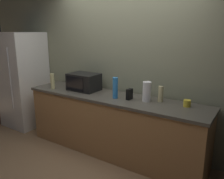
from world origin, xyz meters
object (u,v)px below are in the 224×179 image
object	(u,v)px
bottle_spray_cleaner	(115,88)
paper_towel_roll	(147,92)
cordless_phone	(129,94)
mug_yellow	(187,103)
microwave	(84,82)
refrigerator	(24,80)
bottle_hand_soap	(161,94)
bottle_vinegar	(52,81)

from	to	relation	value
bottle_spray_cleaner	paper_towel_roll	bearing A→B (deg)	13.85
cordless_phone	mug_yellow	world-z (taller)	cordless_phone
paper_towel_roll	mug_yellow	size ratio (longest dim) A/B	2.95
cordless_phone	bottle_spray_cleaner	size ratio (longest dim) A/B	0.50
microwave	cordless_phone	size ratio (longest dim) A/B	3.20
refrigerator	cordless_phone	size ratio (longest dim) A/B	12.00
bottle_hand_soap	bottle_spray_cleaner	size ratio (longest dim) A/B	0.71
refrigerator	cordless_phone	world-z (taller)	refrigerator
refrigerator	paper_towel_roll	world-z (taller)	refrigerator
refrigerator	bottle_hand_soap	size ratio (longest dim) A/B	8.43
bottle_hand_soap	mug_yellow	size ratio (longest dim) A/B	2.33
refrigerator	bottle_spray_cleaner	bearing A→B (deg)	-1.54
bottle_vinegar	mug_yellow	distance (m)	2.13
mug_yellow	microwave	bearing A→B (deg)	-177.38
bottle_hand_soap	mug_yellow	distance (m)	0.37
paper_towel_roll	cordless_phone	distance (m)	0.25
cordless_phone	bottle_hand_soap	distance (m)	0.43
refrigerator	paper_towel_roll	size ratio (longest dim) A/B	6.67
refrigerator	bottle_vinegar	bearing A→B (deg)	-9.82
refrigerator	paper_towel_roll	xyz separation A→B (m)	(2.58, 0.05, 0.13)
microwave	bottle_vinegar	world-z (taller)	microwave
bottle_vinegar	refrigerator	bearing A→B (deg)	170.18
cordless_phone	mug_yellow	bearing A→B (deg)	13.14
microwave	bottle_vinegar	bearing A→B (deg)	-155.34
bottle_hand_soap	mug_yellow	bearing A→B (deg)	-2.63
refrigerator	microwave	size ratio (longest dim) A/B	3.75
microwave	bottle_vinegar	xyz separation A→B (m)	(-0.48, -0.22, -0.01)
cordless_phone	bottle_hand_soap	size ratio (longest dim) A/B	0.70
paper_towel_roll	bottle_spray_cleaner	size ratio (longest dim) A/B	0.90
mug_yellow	bottle_hand_soap	bearing A→B (deg)	177.37
microwave	bottle_hand_soap	xyz separation A→B (m)	(1.26, 0.09, -0.03)
microwave	paper_towel_roll	distance (m)	1.10
paper_towel_roll	bottle_hand_soap	world-z (taller)	paper_towel_roll
paper_towel_roll	bottle_vinegar	size ratio (longest dim) A/B	1.07
mug_yellow	refrigerator	bearing A→B (deg)	-177.74
refrigerator	cordless_phone	distance (m)	2.34
bottle_vinegar	bottle_spray_cleaner	distance (m)	1.15
microwave	bottle_spray_cleaner	bearing A→B (deg)	-9.05
mug_yellow	bottle_vinegar	bearing A→B (deg)	-172.02
cordless_phone	bottle_spray_cleaner	world-z (taller)	bottle_spray_cleaner
paper_towel_roll	bottle_hand_soap	bearing A→B (deg)	28.59
bottle_hand_soap	mug_yellow	world-z (taller)	bottle_hand_soap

